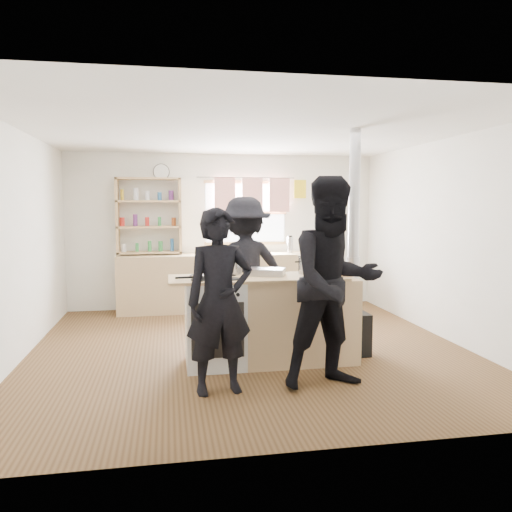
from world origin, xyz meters
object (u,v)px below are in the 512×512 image
(flue_heater, at_px, (352,297))
(cooking_island, at_px, (271,319))
(stockpot_counter, at_px, (312,264))
(roast_tray, at_px, (267,271))
(stockpot_stove, at_px, (232,267))
(skillet_greens, at_px, (206,276))
(person_far, at_px, (245,270))
(thermos, at_px, (290,245))
(person_near_left, at_px, (220,301))
(bread_board, at_px, (339,271))
(person_near_right, at_px, (334,283))

(flue_heater, bearing_deg, cooking_island, -172.15)
(stockpot_counter, bearing_deg, flue_heater, 0.73)
(roast_tray, relative_size, stockpot_stove, 1.97)
(skillet_greens, bearing_deg, person_far, 60.41)
(flue_heater, bearing_deg, person_far, 145.36)
(thermos, bearing_deg, stockpot_counter, -98.96)
(cooking_island, relative_size, stockpot_stove, 8.74)
(flue_heater, bearing_deg, person_near_left, -150.74)
(thermos, xyz_separation_m, stockpot_stove, (-1.28, -2.56, -0.02))
(skillet_greens, distance_m, bread_board, 1.41)
(thermos, xyz_separation_m, cooking_island, (-0.90, -2.77, -0.57))
(bread_board, bearing_deg, thermos, 86.42)
(thermos, xyz_separation_m, roast_tray, (-0.93, -2.70, -0.06))
(person_near_left, xyz_separation_m, person_near_right, (1.05, -0.04, 0.14))
(roast_tray, xyz_separation_m, stockpot_counter, (0.51, 0.05, 0.06))
(stockpot_stove, bearing_deg, bread_board, -15.60)
(skillet_greens, relative_size, flue_heater, 0.13)
(thermos, bearing_deg, flue_heater, -88.63)
(stockpot_counter, bearing_deg, person_near_left, -141.38)
(cooking_island, distance_m, roast_tray, 0.51)
(skillet_greens, relative_size, bread_board, 0.95)
(thermos, relative_size, person_far, 0.15)
(flue_heater, distance_m, person_near_right, 1.11)
(thermos, relative_size, stockpot_stove, 1.17)
(skillet_greens, xyz_separation_m, flue_heater, (1.65, 0.20, -0.30))
(thermos, height_order, person_near_right, person_near_right)
(stockpot_stove, relative_size, bread_board, 0.68)
(stockpot_stove, xyz_separation_m, person_far, (0.24, 0.68, -0.12))
(cooking_island, relative_size, skillet_greens, 6.24)
(cooking_island, distance_m, stockpot_stove, 0.70)
(stockpot_stove, distance_m, person_near_left, 1.01)
(person_far, bearing_deg, bread_board, 125.69)
(cooking_island, distance_m, person_near_left, 1.04)
(roast_tray, distance_m, bread_board, 0.77)
(skillet_greens, height_order, bread_board, bread_board)
(stockpot_stove, relative_size, person_near_left, 0.14)
(flue_heater, relative_size, person_near_left, 1.51)
(roast_tray, xyz_separation_m, person_near_right, (0.46, -0.87, -0.00))
(roast_tray, xyz_separation_m, flue_heater, (0.99, 0.06, -0.32))
(person_far, bearing_deg, person_near_right, 103.31)
(roast_tray, xyz_separation_m, stockpot_stove, (-0.35, 0.14, 0.04))
(thermos, bearing_deg, person_far, -118.97)
(stockpot_counter, bearing_deg, cooking_island, -165.29)
(stockpot_counter, bearing_deg, roast_tray, -174.21)
(skillet_greens, distance_m, flue_heater, 1.69)
(roast_tray, height_order, bread_board, bread_board)
(thermos, relative_size, flue_heater, 0.11)
(cooking_island, distance_m, skillet_greens, 0.85)
(cooking_island, height_order, roast_tray, roast_tray)
(roast_tray, height_order, stockpot_counter, stockpot_counter)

